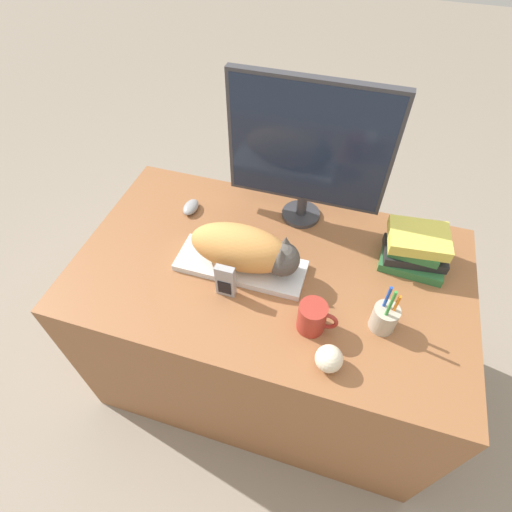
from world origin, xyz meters
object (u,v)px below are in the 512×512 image
keyboard (241,266)px  baseball (329,359)px  cat (247,249)px  pen_cup (385,317)px  book_stack (415,249)px  coffee_mug (313,317)px  phone (225,281)px  monitor (308,149)px  computer_mouse (191,207)px

keyboard → baseball: bearing=-37.4°
keyboard → cat: (0.02, 0.00, 0.09)m
baseball → pen_cup: bearing=52.6°
keyboard → pen_cup: bearing=-10.8°
baseball → book_stack: book_stack is taller
keyboard → coffee_mug: coffee_mug is taller
baseball → cat: bearing=140.7°
keyboard → phone: (-0.01, -0.11, 0.05)m
coffee_mug → pen_cup: pen_cup is taller
monitor → baseball: 0.65m
book_stack → coffee_mug: bearing=-127.5°
keyboard → book_stack: bearing=20.0°
monitor → keyboard: bearing=-113.9°
cat → pen_cup: bearing=-11.3°
cat → pen_cup: pen_cup is taller
pen_cup → baseball: size_ratio=2.51×
keyboard → coffee_mug: (0.27, -0.15, 0.04)m
keyboard → book_stack: size_ratio=2.01×
monitor → pen_cup: bearing=-49.6°
baseball → book_stack: bearing=66.4°
monitor → cat: bearing=-110.3°
cat → book_stack: (0.51, 0.19, -0.04)m
computer_mouse → baseball: (0.61, -0.47, 0.02)m
computer_mouse → phone: (0.26, -0.32, 0.04)m
baseball → phone: size_ratio=0.62×
computer_mouse → pen_cup: size_ratio=0.45×
monitor → baseball: (0.20, -0.56, -0.26)m
computer_mouse → pen_cup: pen_cup is taller
coffee_mug → book_stack: (0.27, 0.35, 0.01)m
cat → coffee_mug: 0.30m
phone → monitor: bearing=70.6°
cat → computer_mouse: size_ratio=4.16×
pen_cup → baseball: bearing=-127.4°
phone → keyboard: bearing=84.2°
baseball → phone: bearing=156.9°
phone → book_stack: bearing=29.1°
keyboard → phone: bearing=-95.8°
computer_mouse → baseball: 0.77m
monitor → pen_cup: monitor is taller
keyboard → book_stack: (0.54, 0.19, 0.05)m
computer_mouse → book_stack: 0.81m
keyboard → phone: size_ratio=3.46×
keyboard → pen_cup: 0.48m
computer_mouse → baseball: size_ratio=1.12×
pen_cup → phone: (-0.48, -0.02, 0.01)m
cat → phone: (-0.03, -0.11, -0.04)m
monitor → phone: monitor is taller
monitor → baseball: size_ratio=6.94×
pen_cup → baseball: pen_cup is taller
keyboard → cat: size_ratio=1.20×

